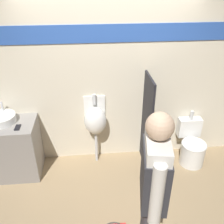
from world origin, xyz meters
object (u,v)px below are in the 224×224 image
Objects in this scene: cell_phone at (18,127)px; sink_basin at (1,119)px; person_in_vest at (153,184)px; urinal_near_counter at (95,120)px; toilet at (192,146)px.

sink_basin is at bearing 145.87° from cell_phone.
person_in_vest is (1.81, -1.53, 0.11)m from sink_basin.
urinal_near_counter is 1.62m from toilet.
urinal_near_counter is at bearing 13.97° from cell_phone.
sink_basin is at bearing -176.03° from urinal_near_counter.
sink_basin is 2.37m from person_in_vest.
sink_basin is 2.89× the size of cell_phone.
toilet is at bearing -1.47° from sink_basin.
urinal_near_counter is at bearing 26.59° from person_in_vest.
sink_basin is 1.34m from urinal_near_counter.
cell_phone is (0.26, -0.17, -0.05)m from sink_basin.
person_in_vest reaches higher than cell_phone.
cell_phone is 0.12× the size of urinal_near_counter.
sink_basin reaches higher than cell_phone.
person_in_vest is at bearing -125.95° from toilet.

